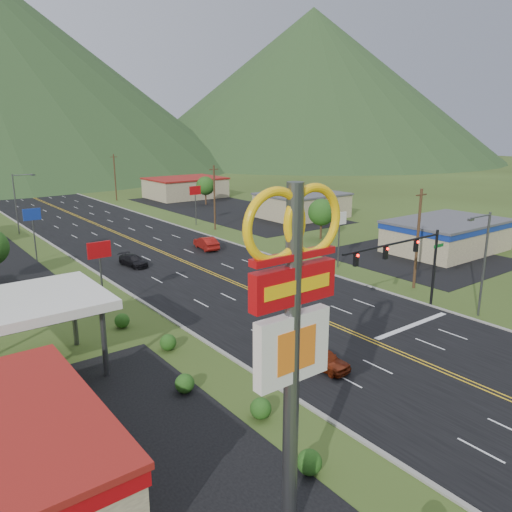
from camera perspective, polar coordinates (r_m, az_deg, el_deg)
curb_west at (r=26.13m, az=19.45°, el=-23.53°), size 0.30×460.00×0.14m
pylon_sign at (r=17.94m, az=4.23°, el=-6.65°), size 4.32×0.60×14.00m
traffic_signal at (r=43.67m, az=16.98°, el=0.09°), size 13.10×0.43×7.00m
streetlight_east at (r=45.58m, az=24.51°, el=-0.20°), size 3.28×0.25×9.00m
streetlight_west at (r=82.83m, az=-25.60°, el=5.82°), size 3.28×0.25×9.00m
gas_canopy at (r=34.81m, az=-25.21°, el=-5.13°), size 10.00×8.00×5.30m
building_east_near at (r=69.44m, az=20.96°, el=2.40°), size 15.40×10.40×4.10m
building_east_mid at (r=89.94m, az=5.29°, el=5.82°), size 14.40×11.40×4.30m
building_east_far at (r=115.89m, az=-8.07°, el=7.75°), size 16.40×12.40×4.50m
pole_sign_west_a at (r=44.20m, az=-17.43°, el=-0.14°), size 2.00×0.18×6.40m
pole_sign_west_b at (r=64.95m, az=-24.19°, el=3.80°), size 2.00×0.18×6.40m
pole_sign_east_a at (r=57.34m, az=9.52°, el=3.61°), size 2.00×0.18×6.40m
pole_sign_east_b at (r=82.31m, az=-6.96°, el=7.00°), size 2.00×0.18×6.40m
tree_east_a at (r=72.13m, az=7.49°, el=4.98°), size 3.84×3.84×5.82m
tree_east_b at (r=104.41m, az=-5.80°, el=7.98°), size 3.84×3.84×5.82m
utility_pole_a at (r=51.56m, az=17.99°, el=1.94°), size 1.60×0.28×10.00m
utility_pole_b at (r=78.32m, az=-4.78°, el=6.73°), size 1.60×0.28×10.00m
utility_pole_c at (r=113.90m, az=-15.81°, el=8.69°), size 1.60×0.28×10.00m
utility_pole_d at (r=151.70m, az=-21.53°, el=9.57°), size 1.60×0.28×10.00m
mountain_ne at (r=257.26m, az=6.40°, el=18.80°), size 180.00×180.00×70.00m
car_red_near at (r=34.41m, az=7.66°, el=-11.60°), size 2.00×4.10×1.35m
car_dark_mid at (r=59.64m, az=-13.85°, el=-0.55°), size 2.39×4.60×1.28m
car_red_far at (r=66.24m, az=-5.71°, el=1.47°), size 2.46×5.21×1.65m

